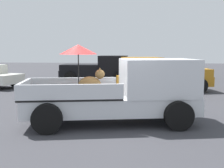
# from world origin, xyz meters

# --- Properties ---
(ground_plane) EXTENTS (80.00, 80.00, 0.00)m
(ground_plane) POSITION_xyz_m (0.00, 0.00, 0.00)
(ground_plane) COLOR #38383D
(pickup_truck_main) EXTENTS (5.32, 3.05, 2.32)m
(pickup_truck_main) POSITION_xyz_m (0.45, 0.09, 0.96)
(pickup_truck_main) COLOR black
(pickup_truck_main) RESTS_ON ground
(pickup_truck_red) EXTENTS (4.82, 2.20, 1.80)m
(pickup_truck_red) POSITION_xyz_m (-2.01, 10.89, 0.87)
(pickup_truck_red) COLOR black
(pickup_truck_red) RESTS_ON ground
(pickup_truck_far) EXTENTS (5.09, 3.04, 1.80)m
(pickup_truck_far) POSITION_xyz_m (1.87, 6.77, 0.87)
(pickup_truck_far) COLOR black
(pickup_truck_far) RESTS_ON ground
(parked_sedan_near) EXTENTS (4.62, 2.89, 1.33)m
(parked_sedan_near) POSITION_xyz_m (3.71, 13.88, 0.74)
(parked_sedan_near) COLOR black
(parked_sedan_near) RESTS_ON ground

